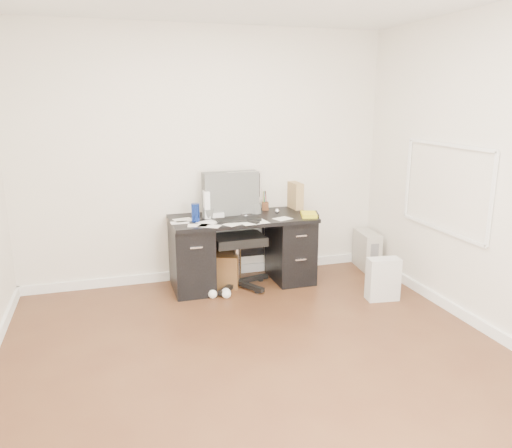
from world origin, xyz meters
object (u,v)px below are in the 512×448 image
(lcd_monitor, at_px, (245,192))
(desk, at_px, (242,249))
(office_chair, at_px, (236,232))
(pc_tower, at_px, (367,250))
(wicker_basket, at_px, (223,269))
(keyboard, at_px, (239,220))

(lcd_monitor, bearing_deg, desk, -117.46)
(lcd_monitor, bearing_deg, office_chair, -129.44)
(office_chair, xyz_separation_m, pc_tower, (1.63, 0.12, -0.39))
(desk, height_order, lcd_monitor, lcd_monitor)
(desk, bearing_deg, lcd_monitor, 62.87)
(office_chair, relative_size, wicker_basket, 3.38)
(keyboard, xyz_separation_m, wicker_basket, (-0.12, 0.21, -0.58))
(office_chair, xyz_separation_m, wicker_basket, (-0.13, 0.09, -0.43))
(keyboard, xyz_separation_m, office_chair, (0.01, 0.12, -0.16))
(desk, distance_m, keyboard, 0.41)
(lcd_monitor, xyz_separation_m, office_chair, (-0.14, -0.17, -0.38))
(office_chair, bearing_deg, keyboard, -96.24)
(lcd_monitor, relative_size, wicker_basket, 1.31)
(office_chair, bearing_deg, lcd_monitor, 48.34)
(desk, height_order, office_chair, office_chair)
(keyboard, height_order, office_chair, office_chair)
(pc_tower, bearing_deg, wicker_basket, -172.02)
(lcd_monitor, relative_size, pc_tower, 1.07)
(lcd_monitor, relative_size, keyboard, 1.04)
(desk, xyz_separation_m, lcd_monitor, (0.07, 0.13, 0.58))
(desk, distance_m, office_chair, 0.22)
(desk, xyz_separation_m, pc_tower, (1.55, 0.08, -0.18))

